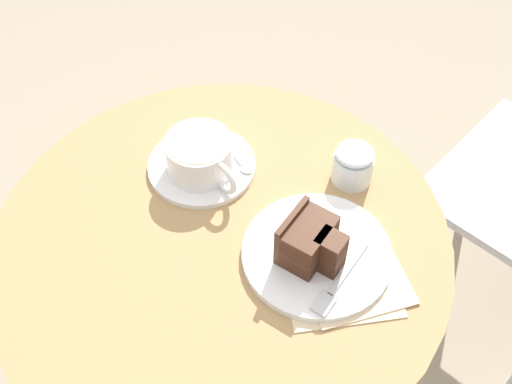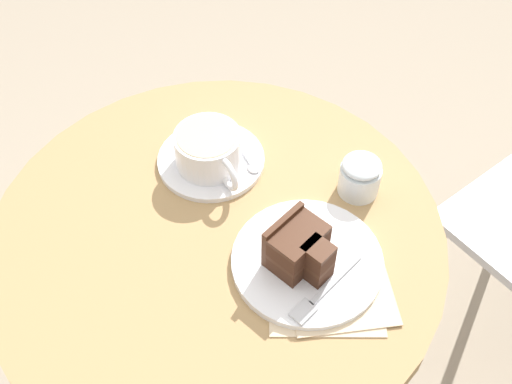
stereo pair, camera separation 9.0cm
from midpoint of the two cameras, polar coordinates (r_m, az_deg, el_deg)
cafe_table at (r=1.01m, az=-0.71°, el=-7.87°), size 0.65×0.65×0.69m
saucer at (r=0.98m, az=-1.42°, el=2.71°), size 0.16×0.16×0.01m
coffee_cup at (r=0.95m, az=-1.53°, el=3.65°), size 0.14×0.10×0.06m
teaspoon at (r=0.98m, az=1.78°, el=2.99°), size 0.10×0.02×0.00m
cake_plate at (r=0.87m, az=7.51°, el=-6.33°), size 0.21×0.21×0.01m
cake_slice at (r=0.84m, az=6.91°, el=-5.15°), size 0.09×0.09×0.07m
fork at (r=0.84m, az=8.81°, el=-9.23°), size 0.05×0.13×0.00m
napkin at (r=0.86m, az=9.70°, el=-8.43°), size 0.20×0.21×0.00m
sugar_pot at (r=0.95m, az=11.93°, el=1.23°), size 0.06×0.06×0.06m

